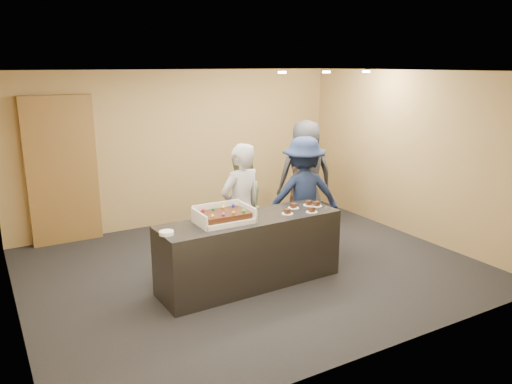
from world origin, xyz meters
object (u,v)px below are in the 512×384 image
at_px(serving_counter, 250,251).
at_px(person_server_grey, 241,209).
at_px(storage_cabinet, 62,171).
at_px(person_navy_man, 303,196).
at_px(sheet_cake, 224,215).
at_px(person_sage_man, 240,208).
at_px(person_brown_extra, 299,196).
at_px(cake_box, 223,218).
at_px(person_dark_suit, 305,176).
at_px(plate_stack, 166,233).

relative_size(serving_counter, person_server_grey, 1.35).
relative_size(storage_cabinet, person_navy_man, 1.32).
xyz_separation_m(sheet_cake, person_sage_man, (0.62, 0.74, -0.20)).
bearing_deg(serving_counter, person_brown_extra, 32.42).
xyz_separation_m(cake_box, person_server_grey, (0.47, 0.42, -0.05)).
relative_size(person_sage_man, person_dark_suit, 0.84).
distance_m(serving_counter, cake_box, 0.62).
bearing_deg(person_sage_man, person_server_grey, 57.81).
height_order(person_server_grey, person_dark_suit, person_dark_suit).
height_order(cake_box, person_server_grey, person_server_grey).
distance_m(person_navy_man, person_brown_extra, 0.42).
bearing_deg(plate_stack, serving_counter, 4.10).
height_order(serving_counter, storage_cabinet, storage_cabinet).
xyz_separation_m(person_brown_extra, person_dark_suit, (0.43, 0.46, 0.19)).
xyz_separation_m(storage_cabinet, person_server_grey, (1.88, -2.43, -0.28)).
relative_size(storage_cabinet, person_server_grey, 1.31).
relative_size(person_brown_extra, person_dark_suit, 0.80).
relative_size(person_server_grey, person_dark_suit, 0.94).
bearing_deg(serving_counter, storage_cabinet, 119.80).
height_order(sheet_cake, person_server_grey, person_server_grey).
bearing_deg(sheet_cake, person_brown_extra, 28.41).
height_order(serving_counter, person_navy_man, person_navy_man).
xyz_separation_m(person_sage_man, person_navy_man, (1.00, -0.13, 0.08)).
bearing_deg(storage_cabinet, person_server_grey, -52.31).
bearing_deg(person_dark_suit, serving_counter, 57.31).
relative_size(serving_counter, storage_cabinet, 1.03).
bearing_deg(person_brown_extra, person_server_grey, -32.40).
bearing_deg(serving_counter, cake_box, 174.33).
height_order(storage_cabinet, person_dark_suit, storage_cabinet).
distance_m(person_sage_man, person_brown_extra, 1.21).
bearing_deg(plate_stack, person_brown_extra, 22.30).
relative_size(plate_stack, person_brown_extra, 0.11).
relative_size(serving_counter, person_brown_extra, 1.57).
bearing_deg(person_navy_man, plate_stack, 34.65).
bearing_deg(serving_counter, plate_stack, -177.65).
xyz_separation_m(person_server_grey, person_dark_suit, (1.76, 0.99, 0.06)).
xyz_separation_m(serving_counter, person_dark_suit, (1.87, 1.44, 0.50)).
xyz_separation_m(storage_cabinet, cake_box, (1.40, -2.86, -0.22)).
xyz_separation_m(serving_counter, storage_cabinet, (-1.77, 2.88, 0.72)).
distance_m(person_server_grey, person_dark_suit, 2.02).
bearing_deg(person_server_grey, person_dark_suit, -162.63).
height_order(storage_cabinet, person_server_grey, storage_cabinet).
height_order(storage_cabinet, person_navy_man, storage_cabinet).
relative_size(storage_cabinet, plate_stack, 13.79).
height_order(cake_box, plate_stack, cake_box).
height_order(sheet_cake, person_navy_man, person_navy_man).
bearing_deg(sheet_cake, storage_cabinet, 115.96).
bearing_deg(person_dark_suit, person_sage_man, 42.97).
distance_m(serving_counter, sheet_cake, 0.66).
bearing_deg(person_server_grey, storage_cabinet, -64.18).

